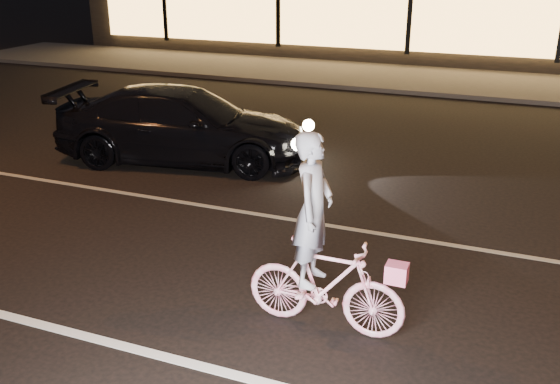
% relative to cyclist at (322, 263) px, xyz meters
% --- Properties ---
extents(ground, '(90.00, 90.00, 0.00)m').
position_rel_cyclist_xyz_m(ground, '(-2.09, 0.45, -0.74)').
color(ground, black).
rests_on(ground, ground).
extents(lane_stripe_near, '(60.00, 0.12, 0.01)m').
position_rel_cyclist_xyz_m(lane_stripe_near, '(-2.09, -1.05, -0.73)').
color(lane_stripe_near, silver).
rests_on(lane_stripe_near, ground).
extents(lane_stripe_far, '(60.00, 0.10, 0.01)m').
position_rel_cyclist_xyz_m(lane_stripe_far, '(-2.09, 2.45, -0.73)').
color(lane_stripe_far, gray).
rests_on(lane_stripe_far, ground).
extents(sidewalk, '(30.00, 4.00, 0.12)m').
position_rel_cyclist_xyz_m(sidewalk, '(-2.09, 13.45, -0.68)').
color(sidewalk, '#383533').
rests_on(sidewalk, ground).
extents(cyclist, '(1.64, 0.57, 2.07)m').
position_rel_cyclist_xyz_m(cyclist, '(0.00, 0.00, 0.00)').
color(cyclist, '#F2427C').
rests_on(cyclist, ground).
extents(sedan, '(4.88, 2.71, 1.34)m').
position_rel_cyclist_xyz_m(sedan, '(-4.05, 4.30, -0.07)').
color(sedan, black).
rests_on(sedan, ground).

